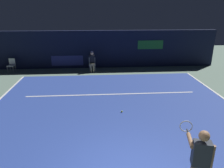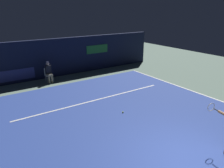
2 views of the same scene
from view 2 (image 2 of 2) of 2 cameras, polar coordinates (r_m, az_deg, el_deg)
name	(u,v)px [view 2 (image 2 of 2)]	position (r m, az deg, el deg)	size (l,w,h in m)	color
ground_plane	(115,113)	(10.04, 0.84, -7.60)	(31.54, 31.54, 0.00)	slate
court_surface	(115,113)	(10.04, 0.84, -7.57)	(10.61, 10.10, 0.01)	#2D479E
line_sideline_left	(189,90)	(13.50, 19.50, -1.49)	(0.10, 10.10, 0.01)	white
line_service	(96,100)	(11.40, -4.25, -4.19)	(8.28, 0.10, 0.01)	white
back_wall	(57,58)	(15.65, -14.19, 6.68)	(15.67, 0.33, 2.60)	#141933
line_judge_on_chair	(49,72)	(14.52, -16.18, 3.07)	(0.45, 0.54, 1.32)	white
tennis_ball	(123,112)	(10.05, 2.85, -7.32)	(0.07, 0.07, 0.07)	#CCE033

